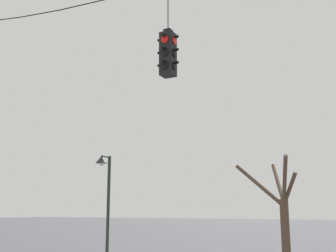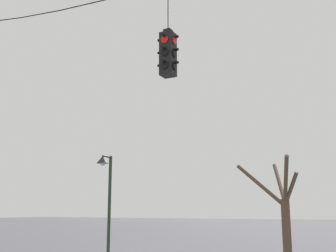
{
  "view_description": "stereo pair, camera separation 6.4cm",
  "coord_description": "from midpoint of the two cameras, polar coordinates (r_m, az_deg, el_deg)",
  "views": [
    {
      "loc": [
        5.89,
        -9.26,
        2.13
      ],
      "look_at": [
        1.27,
        -0.3,
        4.16
      ],
      "focal_mm": 45.0,
      "sensor_mm": 36.0,
      "label": 1
    },
    {
      "loc": [
        5.95,
        -9.23,
        2.13
      ],
      "look_at": [
        1.27,
        -0.3,
        4.16
      ],
      "focal_mm": 45.0,
      "sensor_mm": 36.0,
      "label": 2
    }
  ],
  "objects": [
    {
      "name": "traffic_light_over_intersection",
      "position": [
        10.8,
        -0.17,
        9.78
      ],
      "size": [
        0.58,
        0.58,
        2.59
      ],
      "color": "black"
    },
    {
      "name": "bare_tree",
      "position": [
        16.83,
        15.02,
        -11.34
      ],
      "size": [
        2.6,
        3.27,
        4.11
      ],
      "color": "brown",
      "rests_on": "ground_plane"
    },
    {
      "name": "street_lamp",
      "position": [
        16.43,
        -8.68,
        -7.65
      ],
      "size": [
        0.47,
        0.81,
        4.24
      ],
      "color": "#233323",
      "rests_on": "ground_plane"
    }
  ]
}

